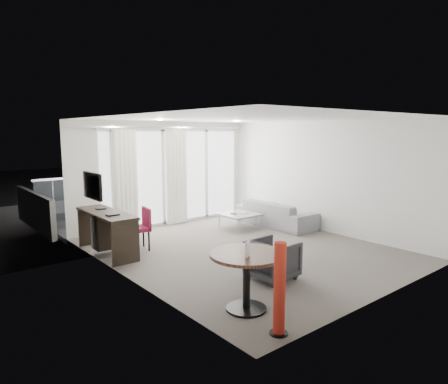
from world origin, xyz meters
TOP-DOWN VIEW (x-y plane):
  - floor at (0.00, 0.00)m, footprint 5.00×6.00m
  - ceiling at (0.00, 0.00)m, footprint 5.00×6.00m
  - wall_left at (-2.50, 0.00)m, footprint 0.00×6.00m
  - wall_right at (2.50, 0.00)m, footprint 0.00×6.00m
  - wall_front at (0.00, -3.00)m, footprint 5.00×0.00m
  - window_panel at (0.30, 2.98)m, footprint 4.00×0.02m
  - window_frame at (0.30, 2.97)m, footprint 4.10×0.06m
  - curtain_left at (-1.15, 2.82)m, footprint 0.60×0.20m
  - curtain_right at (0.25, 2.82)m, footprint 0.60×0.20m
  - curtain_track at (0.00, 2.82)m, footprint 4.80×0.04m
  - downlight_a at (-0.90, 1.60)m, footprint 0.12×0.12m
  - downlight_b at (1.20, 1.60)m, footprint 0.12×0.12m
  - desk at (-2.21, 1.48)m, footprint 0.54×1.74m
  - tv at (-2.46, 1.45)m, footprint 0.05×0.80m
  - desk_chair at (-1.65, 1.31)m, footprint 0.53×0.51m
  - round_table at (-1.79, -2.07)m, footprint 1.27×1.27m
  - menu_card at (-1.90, -2.20)m, footprint 0.11×0.06m
  - red_lamp at (-1.93, -2.79)m, footprint 0.24×0.24m
  - tub_armchair at (-0.70, -1.49)m, footprint 0.72×0.70m
  - coffee_table at (1.09, 1.36)m, footprint 0.84×0.84m
  - remote at (0.95, 1.40)m, footprint 0.06×0.15m
  - magazine at (1.21, 1.40)m, footprint 0.29×0.35m
  - sofa at (2.04, 1.03)m, footprint 0.83×2.12m
  - terrace_slab at (0.30, 4.50)m, footprint 5.60×3.00m
  - rattan_chair_a at (0.84, 4.60)m, footprint 0.65×0.65m
  - rattan_chair_b at (2.21, 4.76)m, footprint 0.73×0.73m
  - rattan_table at (1.05, 4.64)m, footprint 0.64×0.64m
  - balustrade at (0.30, 5.95)m, footprint 5.50×0.06m

SIDE VIEW (x-z plane):
  - terrace_slab at x=0.30m, z-range -0.12..0.00m
  - floor at x=0.00m, z-range 0.00..0.00m
  - coffee_table at x=1.09m, z-range 0.00..0.37m
  - rattan_table at x=1.05m, z-range 0.00..0.53m
  - sofa at x=2.04m, z-range 0.00..0.62m
  - tub_armchair at x=-0.70m, z-range 0.00..0.64m
  - remote at x=0.95m, z-range 0.35..0.37m
  - magazine at x=1.21m, z-range 0.35..0.37m
  - rattan_chair_a at x=0.84m, z-range 0.00..0.74m
  - round_table at x=-1.79m, z-range 0.00..0.78m
  - desk at x=-2.21m, z-range 0.00..0.82m
  - rattan_chair_b at x=2.21m, z-range 0.00..0.84m
  - desk_chair at x=-1.65m, z-range 0.00..0.85m
  - balustrade at x=0.30m, z-range -0.02..1.02m
  - red_lamp at x=-1.93m, z-range 0.00..1.11m
  - menu_card at x=-1.90m, z-range 0.62..0.82m
  - window_panel at x=0.30m, z-range 0.01..2.39m
  - curtain_left at x=-1.15m, z-range 0.01..2.39m
  - curtain_right at x=0.25m, z-range 0.01..2.39m
  - window_frame at x=0.30m, z-range -0.02..2.42m
  - wall_left at x=-2.50m, z-range 0.00..2.60m
  - wall_right at x=2.50m, z-range 0.00..2.60m
  - wall_front at x=0.00m, z-range 0.00..2.60m
  - tv at x=-2.46m, z-range 1.10..1.60m
  - curtain_track at x=0.00m, z-range 2.43..2.47m
  - downlight_a at x=-0.90m, z-range 2.58..2.60m
  - downlight_b at x=1.20m, z-range 2.58..2.60m
  - ceiling at x=0.00m, z-range 2.60..2.60m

